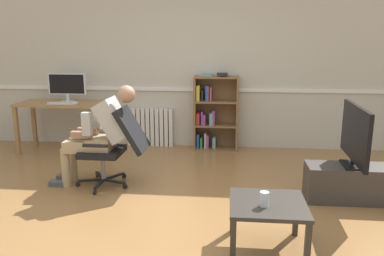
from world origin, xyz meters
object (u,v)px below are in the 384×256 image
(keyboard, at_px, (61,103))
(coffee_table, at_px, (268,209))
(computer_mouse, at_px, (75,103))
(tv_stand, at_px, (350,183))
(imac_monitor, at_px, (67,85))
(computer_desk, at_px, (63,109))
(tv_screen, at_px, (355,135))
(drinking_glass, at_px, (264,199))
(office_chair, at_px, (116,143))
(person_seated, at_px, (100,132))
(bookshelf, at_px, (213,114))
(radiator, at_px, (150,127))

(keyboard, height_order, coffee_table, keyboard)
(keyboard, height_order, computer_mouse, computer_mouse)
(keyboard, height_order, tv_stand, keyboard)
(imac_monitor, bearing_deg, computer_desk, -127.63)
(tv_screen, height_order, drinking_glass, tv_screen)
(computer_desk, xyz_separation_m, keyboard, (0.04, -0.14, 0.12))
(imac_monitor, distance_m, tv_screen, 4.14)
(office_chair, height_order, person_seated, person_seated)
(imac_monitor, xyz_separation_m, keyboard, (-0.02, -0.22, -0.24))
(bookshelf, distance_m, person_seated, 2.08)
(radiator, distance_m, coffee_table, 3.45)
(keyboard, xyz_separation_m, computer_mouse, (0.21, 0.02, 0.01))
(keyboard, bearing_deg, bookshelf, 10.85)
(bookshelf, xyz_separation_m, drinking_glass, (0.54, -3.03, -0.09))
(bookshelf, bearing_deg, tv_screen, -50.00)
(radiator, relative_size, coffee_table, 1.20)
(office_chair, relative_size, person_seated, 0.79)
(person_seated, distance_m, coffee_table, 2.24)
(computer_mouse, relative_size, drinking_glass, 0.84)
(office_chair, height_order, drinking_glass, office_chair)
(computer_desk, relative_size, radiator, 1.81)
(bookshelf, relative_size, tv_stand, 1.28)
(computer_desk, height_order, bookshelf, bookshelf)
(computer_mouse, xyz_separation_m, tv_screen, (3.60, -1.45, -0.04))
(bookshelf, distance_m, office_chair, 1.98)
(keyboard, height_order, drinking_glass, keyboard)
(bookshelf, distance_m, radiator, 1.05)
(computer_desk, height_order, office_chair, office_chair)
(tv_stand, distance_m, tv_screen, 0.53)
(imac_monitor, relative_size, bookshelf, 0.49)
(computer_desk, relative_size, coffee_table, 2.16)
(bookshelf, bearing_deg, tv_stand, -50.03)
(radiator, bearing_deg, tv_screen, -37.26)
(keyboard, height_order, office_chair, office_chair)
(keyboard, relative_size, computer_mouse, 3.83)
(radiator, height_order, person_seated, person_seated)
(imac_monitor, xyz_separation_m, tv_screen, (3.79, -1.65, -0.28))
(radiator, relative_size, tv_stand, 0.79)
(person_seated, bearing_deg, coffee_table, 56.01)
(keyboard, xyz_separation_m, tv_stand, (3.81, -1.43, -0.57))
(imac_monitor, distance_m, keyboard, 0.33)
(keyboard, bearing_deg, computer_desk, 106.63)
(coffee_table, bearing_deg, office_chair, 141.95)
(radiator, height_order, coffee_table, radiator)
(radiator, relative_size, tv_screen, 0.77)
(computer_desk, distance_m, keyboard, 0.19)
(computer_mouse, xyz_separation_m, coffee_table, (2.61, -2.55, -0.42))
(imac_monitor, xyz_separation_m, person_seated, (0.99, -1.46, -0.37))
(coffee_table, height_order, drinking_glass, drinking_glass)
(computer_mouse, relative_size, office_chair, 0.11)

